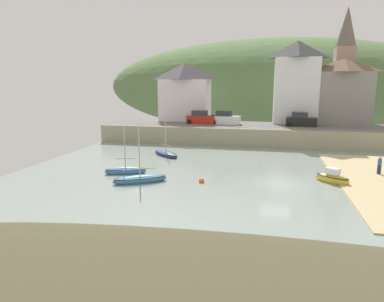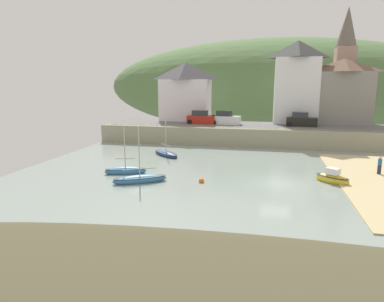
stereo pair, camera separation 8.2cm
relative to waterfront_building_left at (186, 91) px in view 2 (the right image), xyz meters
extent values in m
cube|color=gray|center=(13.90, -25.20, -7.02)|extent=(48.00, 40.00, 0.06)
ellipsoid|color=#4C4830|center=(13.90, -41.20, -6.72)|extent=(44.00, 10.00, 0.55)
cube|color=gray|center=(13.90, -8.20, -5.79)|extent=(48.00, 2.40, 2.40)
cube|color=#606060|center=(13.90, -4.50, -4.64)|extent=(48.00, 9.00, 0.10)
ellipsoid|color=#527342|center=(14.69, 30.00, 0.52)|extent=(80.00, 44.00, 21.46)
cube|color=silver|center=(0.00, 0.00, -1.38)|extent=(7.46, 5.39, 6.42)
pyramid|color=#4C4A4F|center=(0.00, 0.00, 3.12)|extent=(7.76, 5.69, 2.59)
cube|color=white|center=(16.83, 0.00, 0.13)|extent=(6.18, 5.57, 9.45)
pyramid|color=#3D403F|center=(16.83, 0.00, 6.10)|extent=(6.48, 5.87, 2.49)
cube|color=gray|center=(23.31, 0.00, -0.89)|extent=(7.64, 5.01, 7.41)
pyramid|color=brown|center=(23.31, 0.00, 3.76)|extent=(7.94, 5.31, 1.88)
cube|color=tan|center=(24.06, 4.00, 1.05)|extent=(2.80, 2.80, 11.28)
cone|color=#665B51|center=(24.06, 4.00, 9.59)|extent=(3.00, 3.00, 5.80)
ellipsoid|color=gold|center=(18.47, -23.93, -6.73)|extent=(2.99, 2.65, 0.94)
ellipsoid|color=black|center=(18.47, -23.93, -6.47)|extent=(2.93, 2.60, 0.12)
cube|color=silver|center=(18.47, -23.93, -6.00)|extent=(1.28, 1.23, 0.52)
ellipsoid|color=navy|center=(1.63, -16.49, -6.81)|extent=(4.19, 4.05, 0.65)
ellipsoid|color=black|center=(1.63, -16.49, -6.63)|extent=(4.11, 3.97, 0.12)
cylinder|color=#B2A893|center=(1.63, -16.49, -4.39)|extent=(0.09, 0.09, 4.20)
cylinder|color=gray|center=(1.63, -16.49, -5.73)|extent=(1.56, 1.47, 0.07)
ellipsoid|color=teal|center=(0.32, -25.04, -6.76)|extent=(3.91, 2.13, 0.83)
ellipsoid|color=black|center=(0.32, -25.04, -6.53)|extent=(3.84, 2.08, 0.12)
cylinder|color=#B2A893|center=(0.32, -25.04, -4.48)|extent=(0.09, 0.09, 3.73)
cylinder|color=gray|center=(0.32, -25.04, -5.56)|extent=(1.73, 0.65, 0.07)
ellipsoid|color=teal|center=(2.65, -27.43, -6.76)|extent=(4.49, 3.25, 0.83)
ellipsoid|color=black|center=(2.65, -27.43, -6.54)|extent=(4.40, 3.19, 0.12)
cylinder|color=#B2A893|center=(2.65, -27.43, -4.27)|extent=(0.09, 0.09, 4.15)
cylinder|color=gray|center=(2.65, -27.43, -5.83)|extent=(2.44, 1.47, 0.07)
cube|color=#B42216|center=(3.48, -4.50, -3.99)|extent=(4.20, 1.97, 1.20)
cube|color=#282D33|center=(3.23, -4.50, -3.04)|extent=(2.20, 1.64, 0.80)
cylinder|color=black|center=(5.13, -3.70, -4.27)|extent=(0.64, 0.22, 0.64)
cylinder|color=black|center=(5.13, -5.30, -4.27)|extent=(0.64, 0.22, 0.64)
cylinder|color=black|center=(1.83, -3.70, -4.27)|extent=(0.64, 0.22, 0.64)
cylinder|color=black|center=(1.83, -5.30, -4.27)|extent=(0.64, 0.22, 0.64)
cube|color=silver|center=(7.06, -4.50, -3.99)|extent=(4.25, 2.11, 1.20)
cube|color=#282D33|center=(6.81, -4.50, -3.04)|extent=(2.24, 1.71, 0.80)
cylinder|color=black|center=(8.71, -3.70, -4.27)|extent=(0.64, 0.22, 0.64)
cylinder|color=black|center=(8.71, -5.30, -4.27)|extent=(0.64, 0.22, 0.64)
cylinder|color=black|center=(5.41, -3.70, -4.27)|extent=(0.64, 0.22, 0.64)
cylinder|color=black|center=(5.41, -5.30, -4.27)|extent=(0.64, 0.22, 0.64)
cube|color=black|center=(17.51, -4.50, -3.99)|extent=(4.19, 1.92, 1.20)
cube|color=#282D33|center=(17.26, -4.50, -3.04)|extent=(2.18, 1.61, 0.80)
cylinder|color=black|center=(19.16, -3.70, -4.27)|extent=(0.64, 0.22, 0.64)
cylinder|color=black|center=(19.16, -5.30, -4.27)|extent=(0.64, 0.22, 0.64)
cylinder|color=black|center=(15.86, -3.70, -4.27)|extent=(0.64, 0.22, 0.64)
cylinder|color=black|center=(15.86, -5.30, -4.27)|extent=(0.64, 0.22, 0.64)
cube|color=#282833|center=(23.04, -20.47, -6.48)|extent=(0.28, 0.20, 0.82)
cylinder|color=#23569E|center=(23.04, -20.47, -5.78)|extent=(0.34, 0.34, 0.58)
sphere|color=#D1A889|center=(23.04, -20.47, -5.38)|extent=(0.22, 0.22, 0.22)
sphere|color=orange|center=(7.72, -26.32, -6.85)|extent=(0.47, 0.47, 0.47)
camera|label=1|loc=(12.87, -53.46, 1.20)|focal=31.86mm
camera|label=2|loc=(12.95, -53.44, 1.20)|focal=31.86mm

